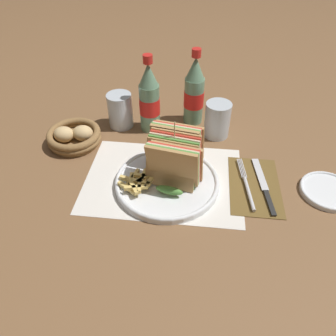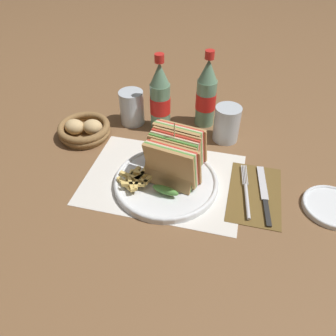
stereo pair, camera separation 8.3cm
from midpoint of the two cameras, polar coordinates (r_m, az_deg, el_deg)
name	(u,v)px [view 1 (the left image)]	position (r m, az deg, el deg)	size (l,w,h in m)	color
ground_plane	(177,188)	(0.84, -1.30, -3.63)	(4.00, 4.00, 0.00)	brown
placemat	(164,179)	(0.87, -3.53, -2.07)	(0.41, 0.29, 0.00)	silver
plate_main	(167,182)	(0.84, -2.96, -2.53)	(0.27, 0.27, 0.02)	white
club_sandwich	(175,156)	(0.81, -1.76, 1.95)	(0.14, 0.19, 0.17)	tan
fries_pile	(138,181)	(0.82, -8.14, -2.39)	(0.10, 0.10, 0.02)	#E5C166
napkin	(254,185)	(0.87, 12.20, -3.07)	(0.13, 0.22, 0.00)	brown
fork	(247,188)	(0.85, 10.97, -3.54)	(0.04, 0.19, 0.01)	silver
knife	(264,185)	(0.86, 13.76, -3.10)	(0.04, 0.21, 0.00)	black
coke_bottle_near	(149,99)	(1.00, -5.69, 11.73)	(0.06, 0.06, 0.24)	slate
coke_bottle_far	(194,92)	(1.03, 2.24, 12.94)	(0.06, 0.06, 0.24)	slate
glass_near	(217,122)	(1.00, 6.20, 7.94)	(0.08, 0.08, 0.11)	silver
glass_far	(120,113)	(1.06, -10.55, 9.40)	(0.08, 0.08, 0.11)	silver
bread_basket	(74,136)	(1.02, -18.31, 5.20)	(0.16, 0.16, 0.06)	olive
side_saucer	(328,191)	(0.90, 23.79, -3.77)	(0.14, 0.14, 0.01)	white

